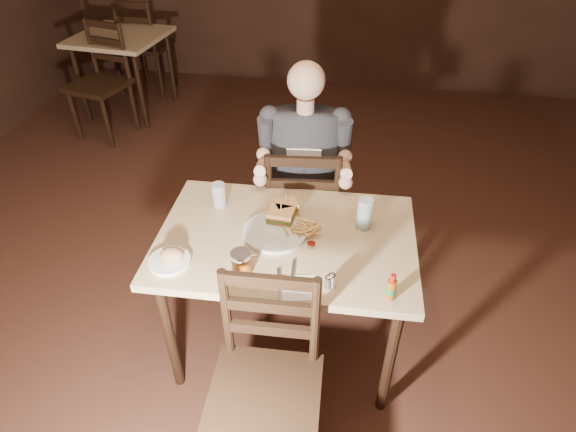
% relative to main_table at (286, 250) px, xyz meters
% --- Properties ---
extents(room_shell, '(7.00, 7.00, 7.00)m').
position_rel_main_table_xyz_m(room_shell, '(-0.08, 0.23, 0.71)').
color(room_shell, '#331810').
rests_on(room_shell, ground).
extents(main_table, '(1.20, 0.83, 0.77)m').
position_rel_main_table_xyz_m(main_table, '(0.00, 0.00, 0.00)').
color(main_table, tan).
rests_on(main_table, ground).
extents(bg_table, '(0.87, 0.87, 0.77)m').
position_rel_main_table_xyz_m(bg_table, '(-2.08, 2.65, -0.01)').
color(bg_table, tan).
rests_on(bg_table, ground).
extents(chair_far, '(0.49, 0.53, 0.96)m').
position_rel_main_table_xyz_m(chair_far, '(-0.00, 0.60, -0.21)').
color(chair_far, black).
rests_on(chair_far, ground).
extents(chair_near, '(0.46, 0.50, 0.95)m').
position_rel_main_table_xyz_m(chair_near, '(0.02, -0.63, -0.21)').
color(chair_near, black).
rests_on(chair_near, ground).
extents(bg_chair_far, '(0.48, 0.52, 0.99)m').
position_rel_main_table_xyz_m(bg_chair_far, '(-2.08, 3.20, -0.19)').
color(bg_chair_far, black).
rests_on(bg_chair_far, ground).
extents(bg_chair_near, '(0.57, 0.60, 0.99)m').
position_rel_main_table_xyz_m(bg_chair_near, '(-2.08, 2.10, -0.19)').
color(bg_chair_near, black).
rests_on(bg_chair_near, ground).
extents(diner, '(0.55, 0.45, 0.88)m').
position_rel_main_table_xyz_m(diner, '(0.00, 0.56, 0.25)').
color(diner, '#2F3135').
rests_on(diner, chair_far).
extents(dinner_plate, '(0.30, 0.30, 0.02)m').
position_rel_main_table_xyz_m(dinner_plate, '(-0.05, 0.01, 0.09)').
color(dinner_plate, white).
rests_on(dinner_plate, main_table).
extents(sandwich_left, '(0.13, 0.11, 0.10)m').
position_rel_main_table_xyz_m(sandwich_left, '(-0.04, 0.09, 0.15)').
color(sandwich_left, tan).
rests_on(sandwich_left, dinner_plate).
extents(sandwich_right, '(0.13, 0.12, 0.09)m').
position_rel_main_table_xyz_m(sandwich_right, '(-0.03, 0.16, 0.15)').
color(sandwich_right, tan).
rests_on(sandwich_right, dinner_plate).
extents(fries_pile, '(0.23, 0.16, 0.04)m').
position_rel_main_table_xyz_m(fries_pile, '(0.06, 0.04, 0.12)').
color(fries_pile, '#F2BE66').
rests_on(fries_pile, dinner_plate).
extents(ketchup_dollop, '(0.04, 0.04, 0.01)m').
position_rel_main_table_xyz_m(ketchup_dollop, '(0.12, -0.05, 0.10)').
color(ketchup_dollop, maroon).
rests_on(ketchup_dollop, dinner_plate).
extents(glass_left, '(0.07, 0.07, 0.12)m').
position_rel_main_table_xyz_m(glass_left, '(-0.37, 0.18, 0.15)').
color(glass_left, silver).
rests_on(glass_left, main_table).
extents(glass_right, '(0.07, 0.07, 0.16)m').
position_rel_main_table_xyz_m(glass_right, '(0.34, 0.13, 0.16)').
color(glass_right, silver).
rests_on(glass_right, main_table).
extents(hot_sauce, '(0.04, 0.04, 0.13)m').
position_rel_main_table_xyz_m(hot_sauce, '(0.47, -0.30, 0.15)').
color(hot_sauce, '#8A450F').
rests_on(hot_sauce, main_table).
extents(salt_shaker, '(0.04, 0.04, 0.06)m').
position_rel_main_table_xyz_m(salt_shaker, '(0.23, -0.27, 0.11)').
color(salt_shaker, white).
rests_on(salt_shaker, main_table).
extents(pepper_shaker, '(0.03, 0.03, 0.06)m').
position_rel_main_table_xyz_m(pepper_shaker, '(0.22, -0.28, 0.11)').
color(pepper_shaker, '#38332D').
rests_on(pepper_shaker, main_table).
extents(syrup_dispenser, '(0.09, 0.09, 0.11)m').
position_rel_main_table_xyz_m(syrup_dispenser, '(-0.14, -0.26, 0.14)').
color(syrup_dispenser, '#8A450F').
rests_on(syrup_dispenser, main_table).
extents(napkin, '(0.18, 0.17, 0.00)m').
position_rel_main_table_xyz_m(napkin, '(0.11, -0.31, 0.09)').
color(napkin, white).
rests_on(napkin, main_table).
extents(knife, '(0.06, 0.19, 0.00)m').
position_rel_main_table_xyz_m(knife, '(0.03, -0.31, 0.09)').
color(knife, silver).
rests_on(knife, napkin).
extents(fork, '(0.02, 0.15, 0.00)m').
position_rel_main_table_xyz_m(fork, '(0.07, -0.23, 0.09)').
color(fork, silver).
rests_on(fork, napkin).
extents(side_plate, '(0.18, 0.18, 0.01)m').
position_rel_main_table_xyz_m(side_plate, '(-0.46, -0.26, 0.09)').
color(side_plate, white).
rests_on(side_plate, main_table).
extents(bread_roll, '(0.10, 0.09, 0.06)m').
position_rel_main_table_xyz_m(bread_roll, '(-0.45, -0.25, 0.13)').
color(bread_roll, tan).
rests_on(bread_roll, side_plate).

